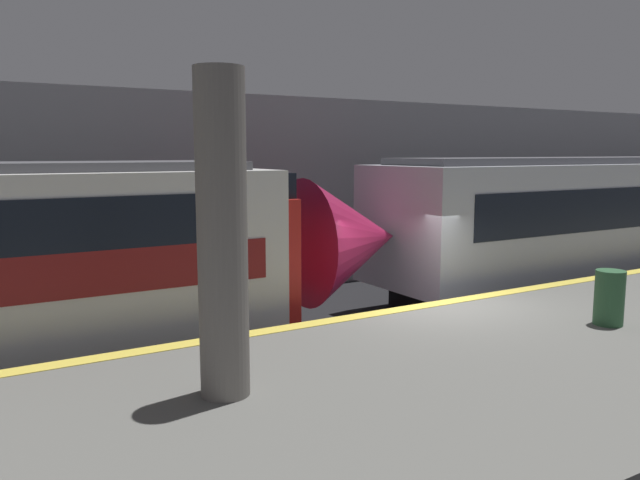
# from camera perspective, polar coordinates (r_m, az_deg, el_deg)

# --- Properties ---
(ground_plane) EXTENTS (120.00, 120.00, 0.00)m
(ground_plane) POSITION_cam_1_polar(r_m,az_deg,el_deg) (11.64, 10.29, -10.75)
(ground_plane) COLOR black
(platform) EXTENTS (40.00, 5.46, 1.09)m
(platform) POSITION_cam_1_polar(r_m,az_deg,el_deg) (9.70, 21.22, -11.68)
(platform) COLOR slate
(platform) RESTS_ON ground
(station_rear_barrier) EXTENTS (50.00, 0.15, 5.19)m
(station_rear_barrier) POSITION_cam_1_polar(r_m,az_deg,el_deg) (16.63, -4.63, 4.13)
(station_rear_barrier) COLOR #939399
(station_rear_barrier) RESTS_ON ground
(support_pillar_near) EXTENTS (0.54, 0.54, 3.52)m
(support_pillar_near) POSITION_cam_1_polar(r_m,az_deg,el_deg) (6.70, -8.93, 0.35)
(support_pillar_near) COLOR slate
(support_pillar_near) RESTS_ON platform
(trash_bin) EXTENTS (0.44, 0.44, 0.85)m
(trash_bin) POSITION_cam_1_polar(r_m,az_deg,el_deg) (10.59, 24.94, -4.80)
(trash_bin) COLOR #2D5B38
(trash_bin) RESTS_ON platform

